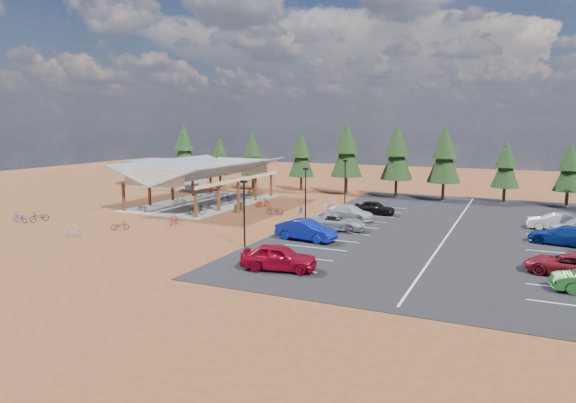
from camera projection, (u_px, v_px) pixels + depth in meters
The scene contains 44 objects.
ground at pixel (250, 220), 50.10m from camera, with size 140.00×140.00×0.00m, color brown.
asphalt_lot at pixel (451, 230), 45.17m from camera, with size 27.00×44.00×0.04m, color black.
concrete_pad at pixel (205, 203), 60.50m from camera, with size 10.60×18.60×0.10m, color gray.
bike_pavilion at pixel (204, 171), 59.93m from camera, with size 11.65×19.40×4.97m.
outbuilding at pixel (167, 173), 75.85m from camera, with size 11.00×7.00×3.90m.
lamp_post_0 at pixel (244, 209), 38.60m from camera, with size 0.50×0.25×5.14m.
lamp_post_1 at pixel (306, 190), 49.39m from camera, with size 0.50×0.25×5.14m.
lamp_post_2 at pixel (345, 178), 60.17m from camera, with size 0.50×0.25×5.14m.
trash_bin_0 at pixel (237, 209), 54.14m from camera, with size 0.60×0.60×0.90m, color #413017.
trash_bin_1 at pixel (242, 206), 55.71m from camera, with size 0.60×0.60×0.90m, color #413017.
pine_0 at pixel (184, 147), 78.65m from camera, with size 4.01×4.01×9.34m.
pine_1 at pixel (220, 156), 75.75m from camera, with size 3.18×3.18×7.40m.
pine_2 at pixel (253, 154), 72.85m from camera, with size 3.54×3.54×8.25m.
pine_3 at pixel (301, 154), 71.21m from camera, with size 3.58×3.58×8.33m.
pine_4 at pixel (347, 150), 67.64m from camera, with size 4.17×4.17×9.71m.
pine_5 at pixel (397, 152), 64.81m from camera, with size 4.03×4.03×9.38m.
pine_6 at pixel (445, 155), 61.90m from camera, with size 3.95×3.95×9.21m.
pine_7 at pixel (506, 164), 60.36m from camera, with size 3.23×3.23×7.52m.
pine_8 at pixel (569, 167), 57.32m from camera, with size 3.17×3.17×7.39m.
bike_0 at pixel (142, 207), 54.66m from camera, with size 0.53×1.52×0.80m, color black.
bike_1 at pixel (180, 202), 57.80m from camera, with size 0.49×1.75×1.05m, color #9D9EA5.
bike_2 at pixel (203, 194), 64.09m from camera, with size 0.60×1.72×0.90m, color #104598.
bike_3 at pixel (213, 191), 67.00m from camera, with size 0.48×1.70×1.02m, color maroon.
bike_4 at pixel (197, 210), 52.67m from camera, with size 0.63×1.79×0.94m, color black.
bike_5 at pixel (218, 201), 58.72m from camera, with size 0.45×1.58×0.95m, color #9A9CA3.
bike_6 at pixel (225, 197), 61.92m from camera, with size 0.58×1.67×0.87m, color navy.
bike_7 at pixel (251, 192), 66.60m from camera, with size 0.42×1.48×0.89m, color maroon.
bike_8 at pixel (39, 217), 49.22m from camera, with size 0.65×1.85×0.97m, color black.
bike_9 at pixel (95, 205), 56.13m from camera, with size 0.43×1.53×0.92m, color #97989F.
bike_10 at pixel (20, 217), 48.84m from camera, with size 0.67×1.91×1.00m, color #192D9C.
bike_11 at pixel (174, 219), 47.74m from camera, with size 0.47×1.67×1.00m, color maroon.
bike_12 at pixel (120, 225), 45.41m from camera, with size 0.53×1.53×0.80m, color black.
bike_13 at pixel (72, 231), 42.64m from camera, with size 0.49×1.74×1.05m, color gray.
bike_14 at pixel (301, 209), 53.81m from camera, with size 0.57×1.64×0.86m, color #133C9A.
bike_15 at pixel (262, 202), 57.73m from camera, with size 0.51×1.79×1.08m, color maroon.
bike_16 at pixel (275, 210), 52.90m from camera, with size 0.63×1.82×0.96m, color black.
car_0 at pixel (279, 257), 32.84m from camera, with size 1.97×4.89×1.67m, color maroon.
car_1 at pixel (306, 230), 41.21m from camera, with size 1.74×4.98×1.64m, color navy.
car_2 at pixel (336, 222), 45.13m from camera, with size 2.39×5.18×1.44m, color gray.
car_3 at pixel (350, 212), 50.10m from camera, with size 2.01×4.95×1.44m, color #B9B9B9.
car_4 at pixel (374, 208), 52.85m from camera, with size 1.68×4.16×1.42m, color black.
car_6 at pixel (567, 265), 31.65m from camera, with size 2.26×4.89×1.36m, color maroon.
car_7 at pixel (564, 235), 39.64m from camera, with size 2.09×5.14×1.49m, color navy.
car_9 at pixel (554, 222), 45.29m from camera, with size 1.54×4.42×1.46m, color silver.
Camera 1 is at (23.87, -43.23, 9.36)m, focal length 32.00 mm.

